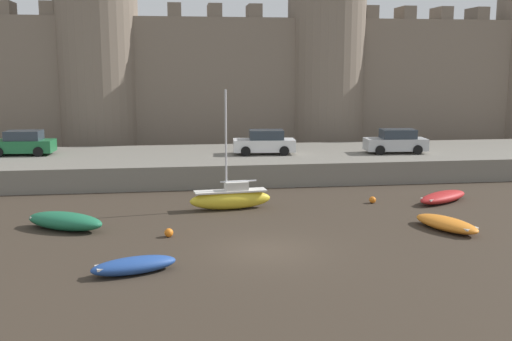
{
  "coord_description": "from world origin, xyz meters",
  "views": [
    {
      "loc": [
        -3.56,
        -22.72,
        7.29
      ],
      "look_at": [
        0.16,
        4.25,
        2.5
      ],
      "focal_mm": 42.0,
      "sensor_mm": 36.0,
      "label": 1
    }
  ],
  "objects_px": {
    "mooring_buoy_near_channel": "(169,233)",
    "car_quay_centre_east": "(23,143)",
    "rowboat_near_channel_right": "(134,265)",
    "sailboat_midflat_right": "(231,198)",
    "car_quay_east": "(265,143)",
    "rowboat_midflat_left": "(447,223)",
    "rowboat_near_channel_left": "(443,197)",
    "mooring_buoy_mid_mud": "(373,200)",
    "rowboat_midflat_centre": "(65,221)",
    "car_quay_centre_west": "(396,142)"
  },
  "relations": [
    {
      "from": "mooring_buoy_near_channel",
      "to": "car_quay_centre_east",
      "type": "xyz_separation_m",
      "value": [
        -9.64,
        15.9,
        2.01
      ]
    },
    {
      "from": "rowboat_near_channel_right",
      "to": "car_quay_centre_east",
      "type": "bearing_deg",
      "value": 112.52
    },
    {
      "from": "sailboat_midflat_right",
      "to": "car_quay_east",
      "type": "bearing_deg",
      "value": 71.33
    },
    {
      "from": "sailboat_midflat_right",
      "to": "mooring_buoy_near_channel",
      "type": "distance_m",
      "value": 5.65
    },
    {
      "from": "rowboat_midflat_left",
      "to": "sailboat_midflat_right",
      "type": "bearing_deg",
      "value": 150.28
    },
    {
      "from": "rowboat_near_channel_left",
      "to": "rowboat_midflat_left",
      "type": "xyz_separation_m",
      "value": [
        -2.28,
        -5.25,
        -0.0
      ]
    },
    {
      "from": "rowboat_midflat_left",
      "to": "mooring_buoy_mid_mud",
      "type": "distance_m",
      "value": 5.78
    },
    {
      "from": "sailboat_midflat_right",
      "to": "rowboat_midflat_left",
      "type": "relative_size",
      "value": 1.69
    },
    {
      "from": "rowboat_near_channel_right",
      "to": "rowboat_midflat_left",
      "type": "distance_m",
      "value": 14.09
    },
    {
      "from": "mooring_buoy_mid_mud",
      "to": "mooring_buoy_near_channel",
      "type": "relative_size",
      "value": 0.95
    },
    {
      "from": "rowboat_midflat_centre",
      "to": "car_quay_east",
      "type": "bearing_deg",
      "value": 48.32
    },
    {
      "from": "car_quay_centre_west",
      "to": "rowboat_near_channel_right",
      "type": "bearing_deg",
      "value": -132.6
    },
    {
      "from": "rowboat_near_channel_left",
      "to": "car_quay_centre_east",
      "type": "bearing_deg",
      "value": 155.18
    },
    {
      "from": "mooring_buoy_mid_mud",
      "to": "car_quay_east",
      "type": "height_order",
      "value": "car_quay_east"
    },
    {
      "from": "rowboat_near_channel_left",
      "to": "car_quay_east",
      "type": "xyz_separation_m",
      "value": [
        -8.3,
        9.44,
        1.89
      ]
    },
    {
      "from": "mooring_buoy_mid_mud",
      "to": "car_quay_east",
      "type": "xyz_separation_m",
      "value": [
        -4.48,
        9.13,
        2.02
      ]
    },
    {
      "from": "car_quay_east",
      "to": "car_quay_centre_east",
      "type": "bearing_deg",
      "value": 173.63
    },
    {
      "from": "rowboat_near_channel_left",
      "to": "car_quay_east",
      "type": "height_order",
      "value": "car_quay_east"
    },
    {
      "from": "mooring_buoy_mid_mud",
      "to": "car_quay_centre_west",
      "type": "relative_size",
      "value": 0.09
    },
    {
      "from": "sailboat_midflat_right",
      "to": "car_quay_centre_east",
      "type": "relative_size",
      "value": 1.45
    },
    {
      "from": "car_quay_centre_east",
      "to": "rowboat_near_channel_left",
      "type": "bearing_deg",
      "value": -24.82
    },
    {
      "from": "mooring_buoy_near_channel",
      "to": "car_quay_east",
      "type": "xyz_separation_m",
      "value": [
        6.32,
        14.12,
        2.01
      ]
    },
    {
      "from": "car_quay_centre_east",
      "to": "rowboat_near_channel_right",
      "type": "bearing_deg",
      "value": -67.48
    },
    {
      "from": "rowboat_midflat_centre",
      "to": "sailboat_midflat_right",
      "type": "bearing_deg",
      "value": 20.27
    },
    {
      "from": "car_quay_east",
      "to": "car_quay_centre_east",
      "type": "distance_m",
      "value": 16.06
    },
    {
      "from": "rowboat_midflat_left",
      "to": "car_quay_centre_east",
      "type": "bearing_deg",
      "value": 143.16
    },
    {
      "from": "rowboat_near_channel_left",
      "to": "car_quay_east",
      "type": "distance_m",
      "value": 12.71
    },
    {
      "from": "mooring_buoy_near_channel",
      "to": "car_quay_centre_east",
      "type": "relative_size",
      "value": 0.09
    },
    {
      "from": "mooring_buoy_near_channel",
      "to": "rowboat_near_channel_right",
      "type": "bearing_deg",
      "value": -105.05
    },
    {
      "from": "rowboat_midflat_centre",
      "to": "mooring_buoy_near_channel",
      "type": "distance_m",
      "value": 4.98
    },
    {
      "from": "mooring_buoy_mid_mud",
      "to": "car_quay_centre_east",
      "type": "height_order",
      "value": "car_quay_centre_east"
    },
    {
      "from": "mooring_buoy_near_channel",
      "to": "car_quay_centre_east",
      "type": "distance_m",
      "value": 18.7
    },
    {
      "from": "car_quay_centre_west",
      "to": "car_quay_centre_east",
      "type": "bearing_deg",
      "value": 174.27
    },
    {
      "from": "mooring_buoy_mid_mud",
      "to": "car_quay_centre_east",
      "type": "bearing_deg",
      "value": 151.91
    },
    {
      "from": "rowboat_midflat_left",
      "to": "car_quay_east",
      "type": "height_order",
      "value": "car_quay_east"
    },
    {
      "from": "mooring_buoy_near_channel",
      "to": "car_quay_centre_west",
      "type": "bearing_deg",
      "value": 41.35
    },
    {
      "from": "car_quay_centre_east",
      "to": "mooring_buoy_mid_mud",
      "type": "bearing_deg",
      "value": -28.09
    },
    {
      "from": "mooring_buoy_mid_mud",
      "to": "car_quay_centre_east",
      "type": "xyz_separation_m",
      "value": [
        -20.43,
        10.91,
        2.02
      ]
    },
    {
      "from": "mooring_buoy_near_channel",
      "to": "rowboat_near_channel_left",
      "type": "bearing_deg",
      "value": 17.74
    },
    {
      "from": "rowboat_midflat_left",
      "to": "car_quay_centre_west",
      "type": "relative_size",
      "value": 0.86
    },
    {
      "from": "rowboat_midflat_centre",
      "to": "rowboat_midflat_left",
      "type": "xyz_separation_m",
      "value": [
        16.98,
        -2.39,
        -0.11
      ]
    },
    {
      "from": "mooring_buoy_near_channel",
      "to": "car_quay_east",
      "type": "relative_size",
      "value": 0.09
    },
    {
      "from": "rowboat_near_channel_left",
      "to": "mooring_buoy_near_channel",
      "type": "bearing_deg",
      "value": -162.26
    },
    {
      "from": "car_quay_centre_east",
      "to": "car_quay_centre_west",
      "type": "bearing_deg",
      "value": -5.73
    },
    {
      "from": "rowboat_near_channel_right",
      "to": "car_quay_centre_east",
      "type": "height_order",
      "value": "car_quay_centre_east"
    },
    {
      "from": "car_quay_centre_east",
      "to": "sailboat_midflat_right",
      "type": "bearing_deg",
      "value": -41.27
    },
    {
      "from": "mooring_buoy_near_channel",
      "to": "rowboat_midflat_centre",
      "type": "bearing_deg",
      "value": 158.57
    },
    {
      "from": "rowboat_midflat_centre",
      "to": "car_quay_east",
      "type": "xyz_separation_m",
      "value": [
        10.95,
        12.3,
        1.79
      ]
    },
    {
      "from": "rowboat_midflat_centre",
      "to": "car_quay_centre_west",
      "type": "xyz_separation_m",
      "value": [
        19.86,
        11.58,
        1.79
      ]
    },
    {
      "from": "rowboat_near_channel_right",
      "to": "rowboat_near_channel_left",
      "type": "bearing_deg",
      "value": 30.01
    }
  ]
}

